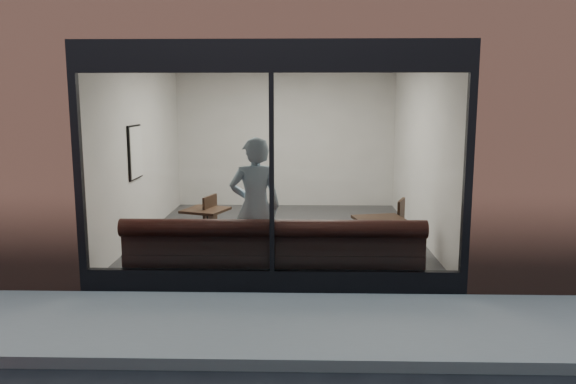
{
  "coord_description": "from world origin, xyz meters",
  "views": [
    {
      "loc": [
        0.38,
        -4.92,
        2.49
      ],
      "look_at": [
        0.2,
        2.4,
        1.27
      ],
      "focal_mm": 35.0,
      "sensor_mm": 36.0,
      "label": 1
    }
  ],
  "objects_px": {
    "cafe_table_left": "(205,210)",
    "cafe_chair_right": "(388,243)",
    "person": "(255,207)",
    "banquette": "(274,267)",
    "cafe_chair_left": "(200,238)",
    "cafe_table_right": "(381,220)"
  },
  "relations": [
    {
      "from": "cafe_table_right",
      "to": "cafe_chair_right",
      "type": "relative_size",
      "value": 1.57
    },
    {
      "from": "banquette",
      "to": "cafe_table_right",
      "type": "height_order",
      "value": "cafe_table_right"
    },
    {
      "from": "cafe_chair_left",
      "to": "cafe_chair_right",
      "type": "relative_size",
      "value": 1.02
    },
    {
      "from": "cafe_table_left",
      "to": "cafe_chair_left",
      "type": "bearing_deg",
      "value": 125.81
    },
    {
      "from": "cafe_table_right",
      "to": "cafe_chair_right",
      "type": "distance_m",
      "value": 0.81
    },
    {
      "from": "banquette",
      "to": "cafe_table_left",
      "type": "bearing_deg",
      "value": 130.99
    },
    {
      "from": "banquette",
      "to": "person",
      "type": "height_order",
      "value": "person"
    },
    {
      "from": "cafe_table_left",
      "to": "cafe_table_right",
      "type": "relative_size",
      "value": 0.89
    },
    {
      "from": "person",
      "to": "banquette",
      "type": "bearing_deg",
      "value": 119.82
    },
    {
      "from": "cafe_table_left",
      "to": "cafe_chair_right",
      "type": "relative_size",
      "value": 1.39
    },
    {
      "from": "cafe_chair_left",
      "to": "cafe_table_right",
      "type": "bearing_deg",
      "value": 179.48
    },
    {
      "from": "cafe_table_right",
      "to": "cafe_chair_left",
      "type": "relative_size",
      "value": 1.53
    },
    {
      "from": "cafe_table_right",
      "to": "cafe_table_left",
      "type": "bearing_deg",
      "value": 165.77
    },
    {
      "from": "cafe_chair_left",
      "to": "cafe_chair_right",
      "type": "distance_m",
      "value": 3.03
    },
    {
      "from": "banquette",
      "to": "cafe_chair_right",
      "type": "distance_m",
      "value": 2.14
    },
    {
      "from": "cafe_chair_right",
      "to": "person",
      "type": "bearing_deg",
      "value": 44.57
    },
    {
      "from": "cafe_table_left",
      "to": "cafe_table_right",
      "type": "distance_m",
      "value": 2.77
    },
    {
      "from": "person",
      "to": "cafe_chair_right",
      "type": "bearing_deg",
      "value": -165.22
    },
    {
      "from": "cafe_chair_right",
      "to": "banquette",
      "type": "bearing_deg",
      "value": 55.68
    },
    {
      "from": "cafe_table_right",
      "to": "cafe_chair_left",
      "type": "height_order",
      "value": "cafe_table_right"
    },
    {
      "from": "banquette",
      "to": "cafe_chair_right",
      "type": "relative_size",
      "value": 8.98
    },
    {
      "from": "cafe_table_left",
      "to": "banquette",
      "type": "bearing_deg",
      "value": -49.01
    }
  ]
}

